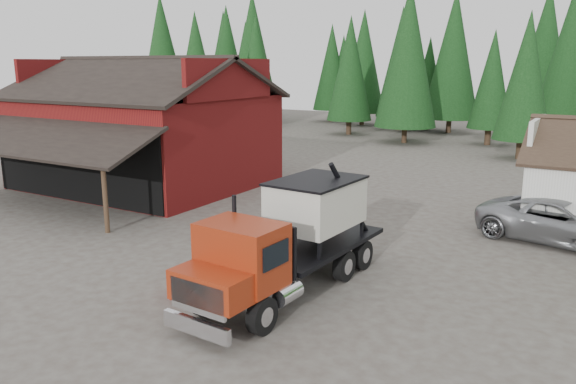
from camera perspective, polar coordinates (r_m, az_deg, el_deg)
The scene contains 9 objects.
ground at distance 19.01m, azimuth -11.13°, elevation -8.17°, with size 120.00×120.00×0.00m, color #494139.
red_barn at distance 32.77m, azimuth -14.37°, elevation 5.40°, with size 12.80×13.63×7.18m.
conifer_backdrop at distance 56.83m, azimuth 18.17°, elevation 5.47°, with size 76.00×16.00×16.00m, color black, non-canonical shape.
near_pine_a at distance 53.34m, azimuth -9.30°, elevation 12.38°, with size 4.40×4.40×11.40m.
near_pine_b at distance 43.56m, azimuth 23.03°, elevation 10.79°, with size 3.96×3.96×10.40m.
near_pine_d at distance 49.77m, azimuth 12.09°, elevation 13.39°, with size 5.28×5.28×13.40m.
feed_truck at distance 16.78m, azimuth 0.33°, elevation -4.47°, with size 2.73×8.40×3.74m.
silver_car at distance 23.93m, azimuth 26.07°, elevation -2.71°, with size 2.83×6.14×1.71m, color #929599.
equip_box at distance 17.39m, azimuth -10.43°, elevation -9.13°, with size 0.70×1.10×0.60m, color maroon.
Camera 1 is at (11.94, -13.15, 6.77)m, focal length 35.00 mm.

